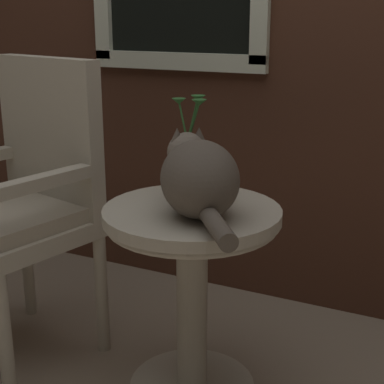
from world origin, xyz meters
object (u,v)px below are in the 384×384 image
at_px(wicker_chair, 26,194).
at_px(cat, 199,177).
at_px(pewter_vase_with_ivy, 188,167).
at_px(wicker_side_table, 192,268).

height_order(wicker_chair, cat, wicker_chair).
xyz_separation_m(wicker_chair, pewter_vase_with_ivy, (0.57, 0.10, 0.14)).
height_order(wicker_side_table, cat, cat).
bearing_deg(cat, pewter_vase_with_ivy, 125.76).
bearing_deg(wicker_chair, cat, -4.38).
distance_m(cat, pewter_vase_with_ivy, 0.19).
distance_m(wicker_side_table, wicker_chair, 0.65).
relative_size(wicker_side_table, wicker_chair, 0.60).
bearing_deg(wicker_side_table, cat, -46.06).
xyz_separation_m(cat, pewter_vase_with_ivy, (-0.11, 0.15, -0.02)).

